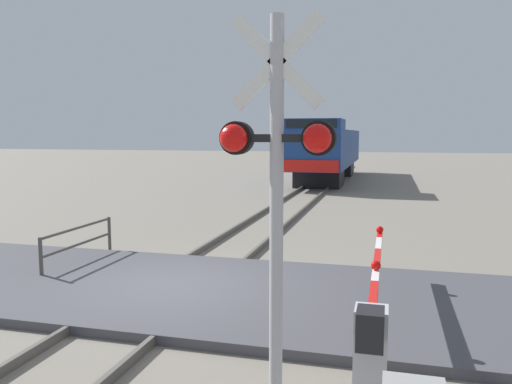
% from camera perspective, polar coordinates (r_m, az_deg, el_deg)
% --- Properties ---
extents(ground_plane, '(160.00, 160.00, 0.00)m').
position_cam_1_polar(ground_plane, '(10.14, -9.23, -11.12)').
color(ground_plane, gray).
extents(rail_track_left, '(0.08, 80.00, 0.15)m').
position_cam_1_polar(rail_track_left, '(10.42, -12.90, -10.29)').
color(rail_track_left, '#59544C').
rests_on(rail_track_left, ground_plane).
extents(rail_track_right, '(0.08, 80.00, 0.15)m').
position_cam_1_polar(rail_track_right, '(9.86, -5.35, -11.13)').
color(rail_track_right, '#59544C').
rests_on(rail_track_right, ground_plane).
extents(road_surface, '(36.00, 4.71, 0.16)m').
position_cam_1_polar(road_surface, '(10.12, -9.24, -10.70)').
color(road_surface, '#47474C').
rests_on(road_surface, ground_plane).
extents(locomotive, '(3.10, 15.79, 3.87)m').
position_cam_1_polar(locomotive, '(34.05, 8.07, 4.70)').
color(locomotive, black).
rests_on(locomotive, ground_plane).
extents(crossing_signal, '(1.18, 0.33, 4.24)m').
position_cam_1_polar(crossing_signal, '(5.08, 2.28, 1.96)').
color(crossing_signal, '#ADADB2').
rests_on(crossing_signal, ground_plane).
extents(crossing_gate, '(0.36, 5.61, 1.28)m').
position_cam_1_polar(crossing_gate, '(6.58, 12.99, -13.74)').
color(crossing_gate, silver).
rests_on(crossing_gate, ground_plane).
extents(guard_railing, '(0.08, 2.74, 0.95)m').
position_cam_1_polar(guard_railing, '(12.47, -19.30, -5.11)').
color(guard_railing, '#4C4742').
rests_on(guard_railing, ground_plane).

